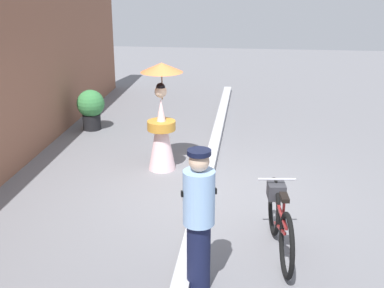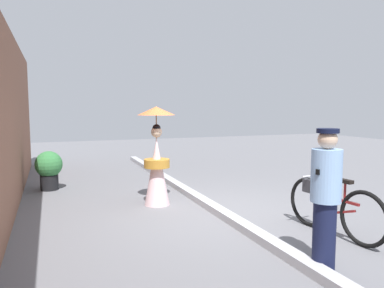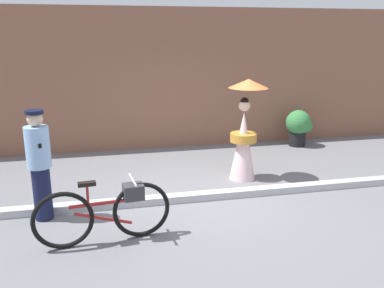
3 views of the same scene
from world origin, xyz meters
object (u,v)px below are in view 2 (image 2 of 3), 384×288
at_px(person_officer, 326,196).
at_px(person_with_parasol, 157,158).
at_px(potted_plant_by_door, 49,168).
at_px(bicycle_near_officer, 331,206).

height_order(person_officer, person_with_parasol, person_with_parasol).
relative_size(person_with_parasol, potted_plant_by_door, 2.13).
height_order(bicycle_near_officer, person_with_parasol, person_with_parasol).
bearing_deg(person_with_parasol, potted_plant_by_door, 42.49).
distance_m(bicycle_near_officer, person_officer, 1.36).
distance_m(bicycle_near_officer, potted_plant_by_door, 6.02).
bearing_deg(person_with_parasol, person_officer, -163.59).
distance_m(person_with_parasol, potted_plant_by_door, 2.87).
bearing_deg(bicycle_near_officer, potted_plant_by_door, 39.70).
xyz_separation_m(person_officer, potted_plant_by_door, (5.55, 2.94, -0.37)).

